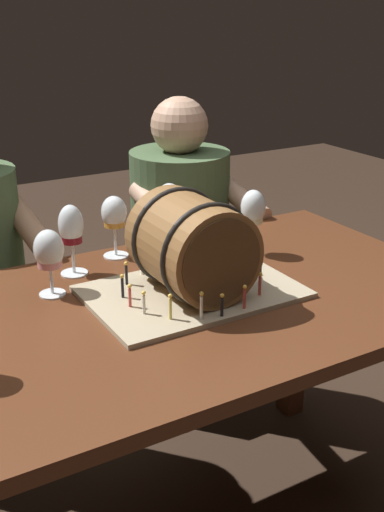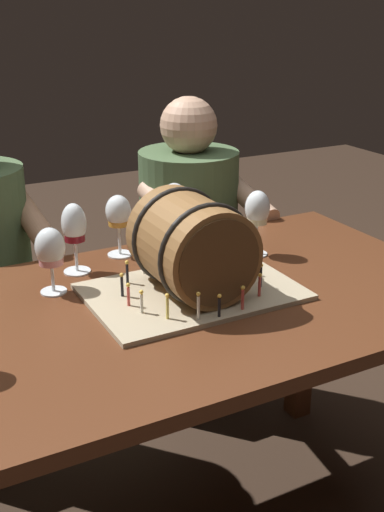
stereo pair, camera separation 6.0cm
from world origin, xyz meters
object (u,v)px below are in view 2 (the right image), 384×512
(wine_glass_rose, at_px, (50,250))
(person_seated_right, at_px, (189,265))
(wine_glass_amber, at_px, (118,214))
(wine_glass_empty, at_px, (174,202))
(dining_table, at_px, (183,341))
(barrel_cake, at_px, (192,250))
(wine_glass_white, at_px, (257,211))
(wine_glass_red, at_px, (74,227))

(wine_glass_rose, height_order, person_seated_right, person_seated_right)
(wine_glass_amber, height_order, wine_glass_empty, wine_glass_empty)
(person_seated_right, bearing_deg, wine_glass_amber, -140.00)
(dining_table, relative_size, wine_glass_rose, 8.49)
(wine_glass_amber, distance_m, wine_glass_empty, 0.18)
(wine_glass_amber, bearing_deg, barrel_cake, -79.73)
(barrel_cake, xyz_separation_m, wine_glass_empty, (0.12, 0.33, 0.02))
(wine_glass_white, relative_size, wine_glass_rose, 1.11)
(wine_glass_amber, bearing_deg, person_seated_right, 40.00)
(wine_glass_empty, distance_m, wine_glass_white, 0.24)
(dining_table, distance_m, wine_glass_red, 0.41)
(wine_glass_white, bearing_deg, wine_glass_empty, 132.98)
(wine_glass_white, bearing_deg, barrel_cake, -152.34)
(wine_glass_empty, distance_m, wine_glass_rose, 0.44)
(wine_glass_amber, distance_m, wine_glass_red, 0.16)
(barrel_cake, xyz_separation_m, wine_glass_amber, (-0.06, 0.32, 0.01))
(wine_glass_red, distance_m, person_seated_right, 0.76)
(dining_table, height_order, wine_glass_white, wine_glass_white)
(dining_table, bearing_deg, wine_glass_red, 121.33)
(dining_table, bearing_deg, wine_glass_white, 27.60)
(barrel_cake, height_order, person_seated_right, person_seated_right)
(wine_glass_rose, height_order, wine_glass_red, wine_glass_red)
(wine_glass_empty, height_order, wine_glass_red, wine_glass_red)
(dining_table, xyz_separation_m, wine_glass_rose, (-0.26, 0.19, 0.23))
(barrel_cake, distance_m, wine_glass_rose, 0.34)
(wine_glass_rose, bearing_deg, wine_glass_white, -1.98)
(barrel_cake, xyz_separation_m, wine_glass_rose, (-0.30, 0.17, -0.00))
(dining_table, height_order, wine_glass_red, wine_glass_red)
(wine_glass_rose, xyz_separation_m, wine_glass_red, (0.09, 0.10, 0.02))
(wine_glass_amber, xyz_separation_m, wine_glass_white, (0.34, -0.18, 0.01))
(wine_glass_white, xyz_separation_m, wine_glass_rose, (-0.58, 0.02, -0.02))
(wine_glass_empty, bearing_deg, person_seated_right, 56.18)
(wine_glass_empty, xyz_separation_m, wine_glass_red, (-0.32, -0.06, -0.00))
(barrel_cake, bearing_deg, dining_table, -152.94)
(wine_glass_empty, xyz_separation_m, wine_glass_rose, (-0.41, -0.16, -0.02))
(wine_glass_empty, distance_m, wine_glass_red, 0.33)
(person_seated_right, bearing_deg, wine_glass_rose, -142.46)
(wine_glass_empty, distance_m, person_seated_right, 0.53)
(wine_glass_empty, bearing_deg, wine_glass_white, -47.02)
(wine_glass_rose, distance_m, person_seated_right, 0.87)
(wine_glass_rose, bearing_deg, dining_table, -35.19)
(dining_table, height_order, wine_glass_rose, wine_glass_rose)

